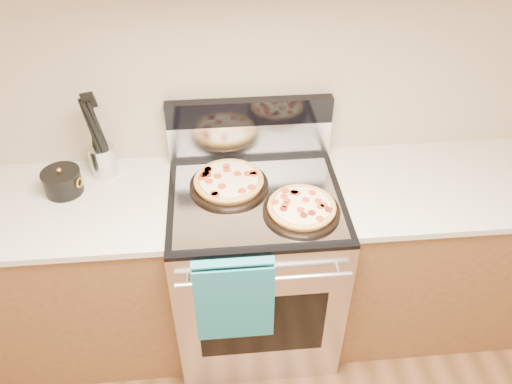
{
  "coord_description": "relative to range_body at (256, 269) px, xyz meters",
  "views": [
    {
      "loc": [
        -0.15,
        -0.01,
        2.3
      ],
      "look_at": [
        -0.01,
        1.55,
        1.02
      ],
      "focal_mm": 35.0,
      "sensor_mm": 36.0,
      "label": 1
    }
  ],
  "objects": [
    {
      "name": "cabinet_left",
      "position": [
        -0.88,
        0.03,
        -0.01
      ],
      "size": [
        1.0,
        0.62,
        0.88
      ],
      "primitive_type": "cube",
      "color": "brown",
      "rests_on": "ground"
    },
    {
      "name": "range_body",
      "position": [
        0.0,
        0.0,
        0.0
      ],
      "size": [
        0.76,
        0.68,
        0.9
      ],
      "primitive_type": "cube",
      "color": "#B7B7BC",
      "rests_on": "ground"
    },
    {
      "name": "countertop_left",
      "position": [
        -0.88,
        0.03,
        0.45
      ],
      "size": [
        1.02,
        0.64,
        0.03
      ],
      "primitive_type": "cube",
      "color": "beige",
      "rests_on": "cabinet_left"
    },
    {
      "name": "saucepan",
      "position": [
        -0.84,
        0.12,
        0.51
      ],
      "size": [
        0.21,
        0.21,
        0.1
      ],
      "primitive_type": "cylinder",
      "rotation": [
        0.0,
        0.0,
        -0.35
      ],
      "color": "black",
      "rests_on": "countertop_left"
    },
    {
      "name": "backsplash_lower",
      "position": [
        0.0,
        0.31,
        0.56
      ],
      "size": [
        0.76,
        0.06,
        0.18
      ],
      "primitive_type": "cube",
      "color": "silver",
      "rests_on": "cooktop"
    },
    {
      "name": "cabinet_right",
      "position": [
        0.88,
        0.03,
        -0.01
      ],
      "size": [
        1.0,
        0.62,
        0.88
      ],
      "primitive_type": "cube",
      "color": "brown",
      "rests_on": "ground"
    },
    {
      "name": "wall_back",
      "position": [
        0.0,
        0.35,
        0.9
      ],
      "size": [
        4.0,
        0.0,
        4.0
      ],
      "primitive_type": "plane",
      "rotation": [
        1.57,
        0.0,
        0.0
      ],
      "color": "tan",
      "rests_on": "ground"
    },
    {
      "name": "pepperoni_pizza_back",
      "position": [
        -0.11,
        0.07,
        0.5
      ],
      "size": [
        0.43,
        0.43,
        0.05
      ],
      "primitive_type": null,
      "rotation": [
        0.0,
        0.0,
        -0.32
      ],
      "color": "#BF833A",
      "rests_on": "foil_sheet"
    },
    {
      "name": "dish_towel",
      "position": [
        -0.12,
        -0.38,
        0.25
      ],
      "size": [
        0.32,
        0.05,
        0.42
      ],
      "primitive_type": null,
      "color": "#1B6587",
      "rests_on": "oven_handle"
    },
    {
      "name": "countertop_right",
      "position": [
        0.88,
        0.03,
        0.45
      ],
      "size": [
        1.02,
        0.64,
        0.03
      ],
      "primitive_type": "cube",
      "color": "beige",
      "rests_on": "cabinet_right"
    },
    {
      "name": "oven_window",
      "position": [
        0.0,
        -0.34,
        0.0
      ],
      "size": [
        0.56,
        0.01,
        0.4
      ],
      "primitive_type": "cube",
      "color": "black",
      "rests_on": "range_body"
    },
    {
      "name": "backsplash_upper",
      "position": [
        0.0,
        0.31,
        0.71
      ],
      "size": [
        0.76,
        0.06,
        0.12
      ],
      "primitive_type": "cube",
      "color": "black",
      "rests_on": "backsplash_lower"
    },
    {
      "name": "utensil_crock",
      "position": [
        -0.68,
        0.24,
        0.53
      ],
      "size": [
        0.15,
        0.15,
        0.15
      ],
      "primitive_type": "cylinder",
      "rotation": [
        0.0,
        0.0,
        -0.31
      ],
      "color": "silver",
      "rests_on": "countertop_left"
    },
    {
      "name": "cooktop",
      "position": [
        0.0,
        0.0,
        0.46
      ],
      "size": [
        0.76,
        0.68,
        0.02
      ],
      "primitive_type": "cube",
      "color": "black",
      "rests_on": "range_body"
    },
    {
      "name": "oven_handle",
      "position": [
        0.0,
        -0.38,
        0.35
      ],
      "size": [
        0.7,
        0.03,
        0.03
      ],
      "primitive_type": "cylinder",
      "rotation": [
        0.0,
        1.57,
        0.0
      ],
      "color": "silver",
      "rests_on": "range_body"
    },
    {
      "name": "pepperoni_pizza_front",
      "position": [
        0.18,
        -0.13,
        0.5
      ],
      "size": [
        0.32,
        0.32,
        0.04
      ],
      "primitive_type": null,
      "rotation": [
        0.0,
        0.0,
        -0.01
      ],
      "color": "#BF833A",
      "rests_on": "foil_sheet"
    },
    {
      "name": "foil_sheet",
      "position": [
        0.0,
        -0.03,
        0.47
      ],
      "size": [
        0.7,
        0.55,
        0.01
      ],
      "primitive_type": "cube",
      "color": "gray",
      "rests_on": "cooktop"
    }
  ]
}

